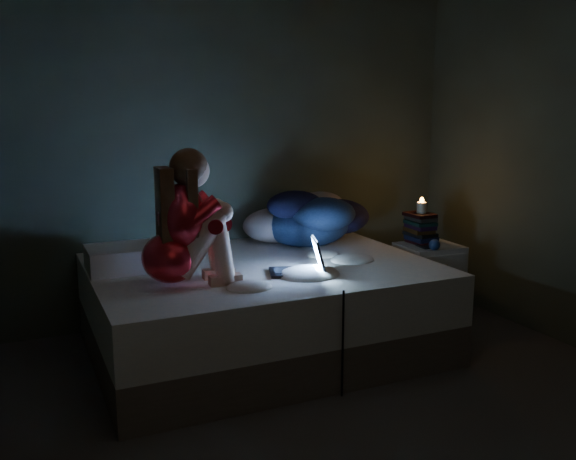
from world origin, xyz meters
TOP-DOWN VIEW (x-y plane):
  - floor at (0.00, 0.00)m, footprint 3.60×3.80m
  - wall_back at (0.00, 1.91)m, footprint 3.60×0.02m
  - bed at (-0.09, 1.10)m, footprint 2.09×1.57m
  - pillow at (-0.88, 1.31)m, footprint 0.50×0.36m
  - woman at (-0.74, 0.83)m, footprint 0.49×0.33m
  - laptop at (0.01, 0.79)m, footprint 0.38×0.32m
  - clothes_pile at (0.45, 1.55)m, footprint 0.73×0.60m
  - nightstand at (1.28, 1.18)m, footprint 0.43×0.38m
  - book_stack at (1.25, 1.25)m, footprint 0.19×0.25m
  - candle at (1.25, 1.25)m, footprint 0.07×0.07m
  - phone at (1.20, 1.12)m, footprint 0.08×0.15m
  - blue_orb at (1.20, 1.01)m, footprint 0.08×0.08m

SIDE VIEW (x-z plane):
  - floor at x=0.00m, z-range -0.02..0.00m
  - nightstand at x=1.28m, z-range 0.00..0.56m
  - bed at x=-0.09m, z-range 0.00..0.57m
  - phone at x=1.20m, z-range 0.56..0.57m
  - blue_orb at x=1.20m, z-range 0.56..0.64m
  - pillow at x=-0.88m, z-range 0.57..0.72m
  - book_stack at x=1.25m, z-range 0.56..0.79m
  - laptop at x=0.01m, z-range 0.57..0.80m
  - clothes_pile at x=0.45m, z-range 0.57..0.99m
  - candle at x=1.25m, z-range 0.79..0.87m
  - woman at x=-0.74m, z-range 0.57..1.34m
  - wall_back at x=0.00m, z-range 0.00..2.60m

